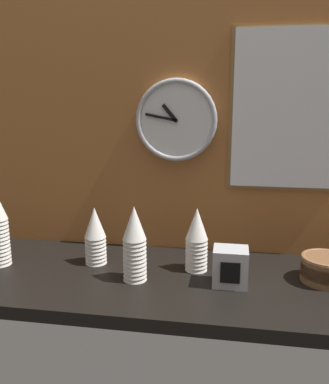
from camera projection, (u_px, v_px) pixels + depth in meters
ground_plane at (169, 280)px, 132.06cm from camera, size 160.00×56.00×4.00cm
wall_tiled_back at (181, 108)px, 145.51cm from camera, size 160.00×3.00×105.00cm
cup_stack_center_right at (197, 239)px, 133.33cm from camera, size 7.44×7.44×21.31cm
cup_stack_center at (135, 244)px, 125.54cm from camera, size 7.44×7.44×23.98cm
cup_stack_center_left at (95, 236)px, 139.12cm from camera, size 7.44×7.44×19.98cm
bowl_stack_far_right at (326, 268)px, 126.12cm from camera, size 15.51×15.51×8.14cm
wall_clock at (176, 120)px, 143.70cm from camera, size 29.18×2.70×29.18cm
menu_board at (285, 110)px, 137.82cm from camera, size 37.25×1.32×55.65cm
napkin_dispenser at (230, 267)px, 123.57cm from camera, size 10.51×9.38×11.57cm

